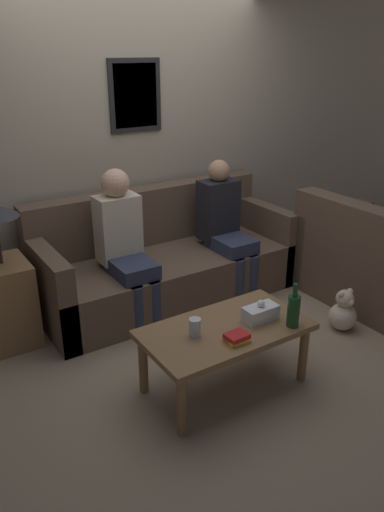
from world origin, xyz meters
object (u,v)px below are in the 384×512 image
at_px(coffee_table, 225,335).
at_px(person_right, 225,224).
at_px(drinking_glass, 195,327).
at_px(person_left, 124,241).
at_px(teddy_bear, 343,312).
at_px(couch_main, 164,262).
at_px(wine_bottle, 293,310).

distance_m(coffee_table, person_right, 1.48).
xyz_separation_m(drinking_glass, person_right, (1.08, 1.16, 0.13)).
relative_size(person_left, teddy_bear, 3.55).
xyz_separation_m(drinking_glass, person_left, (0.10, 1.18, 0.16)).
xyz_separation_m(couch_main, person_right, (0.53, -0.18, 0.32)).
relative_size(drinking_glass, teddy_bear, 0.33).
relative_size(person_left, person_right, 1.03).
xyz_separation_m(person_left, person_right, (0.97, -0.02, -0.03)).
bearing_deg(coffee_table, wine_bottle, -30.37).
bearing_deg(couch_main, drinking_glass, -112.33).
bearing_deg(teddy_bear, drinking_glass, -178.23).
relative_size(coffee_table, teddy_bear, 3.11).
relative_size(couch_main, drinking_glass, 19.71).
distance_m(couch_main, coffee_table, 1.41).
distance_m(couch_main, drinking_glass, 1.46).
relative_size(couch_main, person_left, 1.86).
height_order(coffee_table, person_right, person_right).
bearing_deg(teddy_bear, couch_main, 124.20).
distance_m(coffee_table, teddy_bear, 1.24).
bearing_deg(drinking_glass, person_right, 47.06).
bearing_deg(person_right, drinking_glass, -132.94).
height_order(coffee_table, teddy_bear, coffee_table).
bearing_deg(coffee_table, couch_main, 76.25).
bearing_deg(wine_bottle, person_left, 108.67).
bearing_deg(wine_bottle, coffee_table, 149.63).
relative_size(drinking_glass, person_right, 0.10).
bearing_deg(teddy_bear, coffee_table, -176.74).
relative_size(person_right, teddy_bear, 3.43).
bearing_deg(couch_main, person_right, -19.02).
height_order(coffee_table, person_left, person_left).
bearing_deg(person_left, coffee_table, -84.64).
bearing_deg(couch_main, coffee_table, -103.75).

